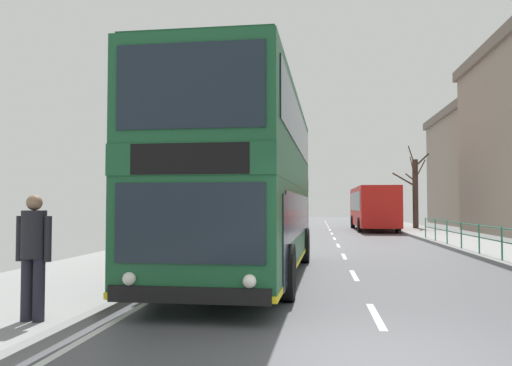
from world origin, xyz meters
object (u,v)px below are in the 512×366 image
background_bus_far_lane (373,207)px  pedestrian_companion (34,249)px  double_decker_bus_main (247,182)px  bare_tree_far_00 (415,191)px

background_bus_far_lane → pedestrian_companion: 31.48m
background_bus_far_lane → double_decker_bus_main: bearing=-102.9°
background_bus_far_lane → pedestrian_companion: size_ratio=5.87×
background_bus_far_lane → pedestrian_companion: (-7.86, -30.48, -0.50)m
background_bus_far_lane → pedestrian_companion: bearing=-104.5°
pedestrian_companion → bare_tree_far_00: (10.87, 31.11, 1.60)m
bare_tree_far_00 → background_bus_far_lane: bearing=-168.1°
pedestrian_companion → bare_tree_far_00: bearing=70.7°
background_bus_far_lane → bare_tree_far_00: bearing=11.9°
double_decker_bus_main → pedestrian_companion: 6.33m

